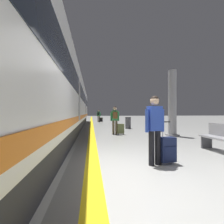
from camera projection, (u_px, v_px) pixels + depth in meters
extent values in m
plane|color=#B7B7B2|center=(131.00, 168.00, 3.80)|extent=(120.00, 120.00, 0.00)
cube|color=yellow|center=(92.00, 128.00, 13.61)|extent=(0.36, 80.00, 0.01)
cube|color=slate|center=(88.00, 128.00, 13.57)|extent=(0.59, 80.00, 0.01)
cube|color=#38383D|center=(62.00, 126.00, 11.68)|extent=(2.67, 24.20, 0.70)
cube|color=white|center=(62.00, 100.00, 11.69)|extent=(2.90, 25.21, 2.90)
cylinder|color=white|center=(62.00, 81.00, 11.69)|extent=(2.84, 24.70, 2.84)
cube|color=black|center=(62.00, 95.00, 11.69)|extent=(2.93, 23.69, 0.80)
cube|color=orange|center=(62.00, 116.00, 11.68)|extent=(2.94, 24.70, 0.24)
cone|color=white|center=(78.00, 109.00, 25.48)|extent=(2.75, 2.60, 2.75)
cube|color=gray|center=(79.00, 100.00, 8.12)|extent=(0.02, 0.90, 2.00)
cube|color=gray|center=(86.00, 107.00, 17.50)|extent=(0.02, 0.90, 2.00)
cylinder|color=black|center=(158.00, 147.00, 4.05)|extent=(0.14, 0.14, 0.84)
cylinder|color=black|center=(151.00, 148.00, 3.99)|extent=(0.14, 0.14, 0.84)
cube|color=blue|center=(155.00, 118.00, 4.03)|extent=(0.37, 0.27, 0.60)
cylinder|color=blue|center=(162.00, 120.00, 4.09)|extent=(0.09, 0.09, 0.56)
cylinder|color=blue|center=(147.00, 121.00, 3.94)|extent=(0.09, 0.09, 0.56)
sphere|color=beige|center=(155.00, 101.00, 4.03)|extent=(0.22, 0.22, 0.22)
sphere|color=black|center=(155.00, 100.00, 4.03)|extent=(0.20, 0.20, 0.20)
cube|color=#19234C|center=(168.00, 149.00, 4.10)|extent=(0.40, 0.26, 0.60)
cube|color=#19234C|center=(170.00, 154.00, 3.99)|extent=(0.31, 0.05, 0.33)
cylinder|color=black|center=(171.00, 161.00, 4.20)|extent=(0.03, 0.06, 0.06)
cylinder|color=black|center=(161.00, 162.00, 4.13)|extent=(0.03, 0.06, 0.06)
cylinder|color=gray|center=(170.00, 129.00, 4.18)|extent=(0.02, 0.02, 0.38)
cylinder|color=gray|center=(163.00, 129.00, 4.13)|extent=(0.02, 0.02, 0.38)
cube|color=black|center=(166.00, 122.00, 4.16)|extent=(0.22, 0.05, 0.02)
cylinder|color=brown|center=(113.00, 127.00, 9.63)|extent=(0.14, 0.14, 0.82)
cylinder|color=brown|center=(116.00, 127.00, 9.65)|extent=(0.14, 0.14, 0.82)
cube|color=#338C4C|center=(115.00, 115.00, 9.64)|extent=(0.34, 0.21, 0.58)
cylinder|color=#338C4C|center=(111.00, 116.00, 9.63)|extent=(0.09, 0.09, 0.54)
cylinder|color=#338C4C|center=(118.00, 116.00, 9.67)|extent=(0.09, 0.09, 0.54)
sphere|color=beige|center=(115.00, 108.00, 9.64)|extent=(0.21, 0.21, 0.21)
sphere|color=black|center=(115.00, 108.00, 9.64)|extent=(0.20, 0.20, 0.20)
cube|color=brown|center=(115.00, 115.00, 9.49)|extent=(0.26, 0.15, 0.39)
cube|color=#596038|center=(121.00, 129.00, 9.55)|extent=(0.39, 0.24, 0.56)
cube|color=#596038|center=(120.00, 130.00, 9.66)|extent=(0.31, 0.03, 0.31)
cylinder|color=black|center=(118.00, 134.00, 9.46)|extent=(0.02, 0.06, 0.06)
cylinder|color=black|center=(123.00, 134.00, 9.51)|extent=(0.02, 0.06, 0.06)
cylinder|color=brown|center=(98.00, 119.00, 22.13)|extent=(0.14, 0.14, 0.83)
cylinder|color=brown|center=(99.00, 119.00, 22.10)|extent=(0.14, 0.14, 0.83)
cube|color=#338C4C|center=(99.00, 114.00, 22.12)|extent=(0.37, 0.28, 0.59)
cylinder|color=#338C4C|center=(97.00, 114.00, 22.16)|extent=(0.09, 0.09, 0.55)
cylinder|color=#338C4C|center=(100.00, 114.00, 22.10)|extent=(0.09, 0.09, 0.55)
sphere|color=tan|center=(99.00, 111.00, 22.12)|extent=(0.22, 0.22, 0.22)
sphere|color=black|center=(99.00, 110.00, 22.12)|extent=(0.20, 0.20, 0.20)
cube|color=black|center=(98.00, 114.00, 21.97)|extent=(0.28, 0.20, 0.39)
cube|color=black|center=(101.00, 120.00, 21.96)|extent=(0.43, 0.34, 0.54)
cube|color=black|center=(101.00, 120.00, 22.08)|extent=(0.30, 0.12, 0.30)
cylinder|color=black|center=(100.00, 122.00, 21.93)|extent=(0.04, 0.06, 0.06)
cylinder|color=black|center=(102.00, 122.00, 21.86)|extent=(0.04, 0.06, 0.06)
cylinder|color=gray|center=(100.00, 116.00, 21.93)|extent=(0.02, 0.02, 0.38)
cylinder|color=gray|center=(102.00, 116.00, 21.89)|extent=(0.02, 0.02, 0.38)
cube|color=black|center=(101.00, 115.00, 21.91)|extent=(0.22, 0.10, 0.02)
cylinder|color=gray|center=(172.00, 103.00, 8.98)|extent=(0.44, 0.44, 3.60)
cube|color=gray|center=(172.00, 135.00, 8.98)|extent=(0.56, 0.56, 0.10)
cube|color=#99999E|center=(222.00, 139.00, 5.20)|extent=(0.44, 1.70, 0.06)
cube|color=#4C4C51|center=(207.00, 142.00, 5.91)|extent=(0.40, 0.06, 0.45)
cylinder|color=#4C4C51|center=(128.00, 123.00, 13.06)|extent=(0.44, 0.44, 0.85)
cylinder|color=#262628|center=(128.00, 118.00, 13.06)|extent=(0.46, 0.46, 0.06)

